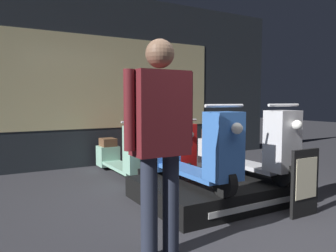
% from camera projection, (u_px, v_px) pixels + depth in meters
% --- Properties ---
extents(ground_plane, '(30.00, 30.00, 0.00)m').
position_uv_depth(ground_plane, '(276.00, 241.00, 2.84)').
color(ground_plane, '#2D2D33').
extents(shop_wall_back, '(7.69, 0.09, 3.20)m').
position_uv_depth(shop_wall_back, '(112.00, 80.00, 6.20)').
color(shop_wall_back, '#23282D').
rests_on(shop_wall_back, ground_plane).
extents(display_platform, '(1.87, 1.38, 0.26)m').
position_uv_depth(display_platform, '(217.00, 189.00, 4.04)').
color(display_platform, black).
rests_on(display_platform, ground_plane).
extents(scooter_display_left, '(0.46, 1.66, 0.93)m').
position_uv_depth(scooter_display_left, '(192.00, 154.00, 3.74)').
color(scooter_display_left, black).
rests_on(scooter_display_left, display_platform).
extents(scooter_display_right, '(0.46, 1.66, 0.93)m').
position_uv_depth(scooter_display_right, '(247.00, 149.00, 4.15)').
color(scooter_display_right, black).
rests_on(scooter_display_right, display_platform).
extents(scooter_backrow_0, '(0.46, 1.66, 0.93)m').
position_uv_depth(scooter_backrow_0, '(122.00, 155.00, 5.23)').
color(scooter_backrow_0, black).
rests_on(scooter_backrow_0, ground_plane).
extents(scooter_backrow_1, '(0.46, 1.66, 0.93)m').
position_uv_depth(scooter_backrow_1, '(166.00, 151.00, 5.64)').
color(scooter_backrow_1, black).
rests_on(scooter_backrow_1, ground_plane).
extents(person_left_browsing, '(0.58, 0.24, 1.67)m').
position_uv_depth(person_left_browsing, '(160.00, 131.00, 2.48)').
color(person_left_browsing, '#232838').
rests_on(person_left_browsing, ground_plane).
extents(price_sign_board, '(0.39, 0.04, 0.71)m').
position_uv_depth(price_sign_board, '(305.00, 183.00, 3.42)').
color(price_sign_board, black).
rests_on(price_sign_board, ground_plane).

